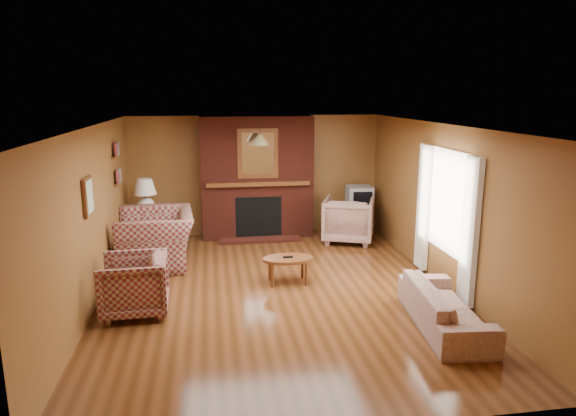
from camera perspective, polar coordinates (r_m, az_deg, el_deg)
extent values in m
plane|color=#48260F|center=(7.63, -1.22, -9.18)|extent=(6.50, 6.50, 0.00)
plane|color=silver|center=(7.09, -1.32, 9.11)|extent=(6.50, 6.50, 0.00)
plane|color=brown|center=(10.44, -3.60, 3.64)|extent=(6.50, 0.00, 6.50)
plane|color=brown|center=(4.22, 4.59, -10.34)|extent=(6.50, 0.00, 6.50)
plane|color=brown|center=(7.38, -20.89, -1.01)|extent=(0.00, 6.50, 6.50)
plane|color=brown|center=(7.98, 16.83, 0.26)|extent=(0.00, 6.50, 6.50)
cube|color=#531C12|center=(10.20, -3.47, 3.42)|extent=(2.20, 0.50, 2.40)
cube|color=black|center=(10.12, -3.29, -0.98)|extent=(0.90, 0.06, 0.80)
cube|color=#531C12|center=(10.07, -3.17, -3.53)|extent=(1.60, 0.35, 0.06)
cube|color=brown|center=(9.94, -3.32, 2.72)|extent=(2.00, 0.18, 0.08)
cube|color=brown|center=(9.89, -3.38, 6.06)|extent=(0.78, 0.05, 0.95)
cube|color=white|center=(9.86, -3.36, 6.04)|extent=(0.62, 0.02, 0.80)
cube|color=beige|center=(7.16, 19.55, -2.55)|extent=(0.08, 0.35, 2.00)
cube|color=beige|center=(8.47, 14.82, 0.06)|extent=(0.08, 0.35, 2.00)
cube|color=white|center=(7.77, 17.37, 0.66)|extent=(0.03, 1.10, 1.50)
cube|color=brown|center=(9.18, -18.38, 2.70)|extent=(0.06, 0.55, 0.04)
cube|color=brown|center=(9.12, -18.57, 5.48)|extent=(0.06, 0.55, 0.04)
cube|color=brown|center=(7.02, -21.37, 1.19)|extent=(0.04, 0.40, 0.50)
cube|color=beige|center=(7.01, -21.17, 1.20)|extent=(0.01, 0.32, 0.42)
cylinder|color=black|center=(9.39, -3.15, 8.89)|extent=(0.01, 0.01, 0.35)
cone|color=#B88749|center=(9.40, -3.13, 7.55)|extent=(0.36, 0.36, 0.18)
imported|color=maroon|center=(8.88, -14.46, -3.30)|extent=(1.33, 1.50, 0.91)
imported|color=maroon|center=(7.06, -16.76, -8.20)|extent=(0.90, 0.87, 0.78)
imported|color=#B4AD8B|center=(6.74, 17.03, -10.44)|extent=(0.87, 1.85, 0.52)
imported|color=#B4AD8B|center=(10.01, 6.75, -1.29)|extent=(1.21, 1.22, 0.87)
ellipsoid|color=brown|center=(7.81, -0.01, -5.68)|extent=(0.77, 0.47, 0.04)
cube|color=black|center=(7.80, -0.01, -5.45)|extent=(0.15, 0.05, 0.02)
cylinder|color=brown|center=(8.06, 1.64, -6.60)|extent=(0.05, 0.05, 0.36)
cylinder|color=brown|center=(7.99, -2.01, -6.79)|extent=(0.05, 0.05, 0.36)
cylinder|color=brown|center=(7.78, 2.05, -7.34)|extent=(0.05, 0.05, 0.36)
cylinder|color=brown|center=(7.70, -1.74, -7.54)|extent=(0.05, 0.05, 0.36)
cube|color=brown|center=(9.87, -15.33, -2.55)|extent=(0.50, 0.50, 0.64)
sphere|color=silver|center=(9.76, -15.50, 0.19)|extent=(0.33, 0.33, 0.33)
cylinder|color=black|center=(9.72, -15.56, 1.25)|extent=(0.03, 0.03, 0.10)
cone|color=white|center=(9.69, -15.63, 2.31)|extent=(0.41, 0.41, 0.29)
cube|color=black|center=(10.58, 7.83, -1.48)|extent=(0.50, 0.46, 0.54)
cube|color=#9EA0A5|center=(10.47, 7.92, 1.18)|extent=(0.53, 0.51, 0.46)
cube|color=black|center=(10.23, 8.31, 0.90)|extent=(0.38, 0.05, 0.32)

